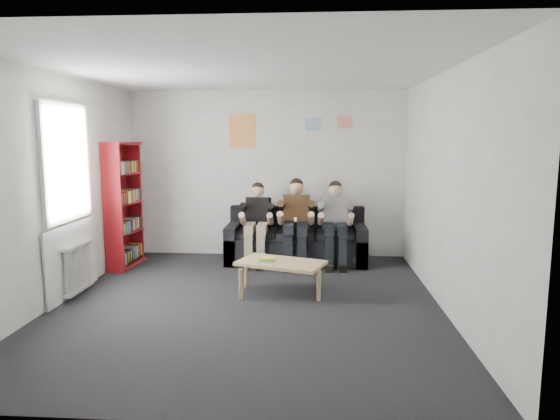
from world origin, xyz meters
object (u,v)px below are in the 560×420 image
sofa (296,242)px  bookshelf (124,205)px  person_middle (296,222)px  person_left (257,223)px  person_right (335,224)px  coffee_table (281,265)px

sofa → bookshelf: size_ratio=1.15×
person_middle → person_left: bearing=-179.3°
sofa → person_right: person_right is taller
coffee_table → person_right: bearing=63.9°
sofa → coffee_table: size_ratio=2.07×
person_right → person_middle: bearing=-176.2°
sofa → coffee_table: bearing=-94.4°
person_left → person_middle: size_ratio=0.95×
bookshelf → sofa: bearing=16.3°
bookshelf → person_left: (1.98, 0.28, -0.31)m
sofa → person_left: size_ratio=1.72×
coffee_table → person_right: size_ratio=0.82×
person_right → sofa: bearing=165.5°
sofa → bookshelf: 2.70m
person_middle → person_right: (0.60, 0.00, -0.01)m
person_middle → person_right: bearing=1.3°
coffee_table → person_middle: (0.13, 1.50, 0.29)m
coffee_table → person_middle: bearing=85.0°
person_left → person_right: size_ratio=0.98×
sofa → person_middle: (0.00, -0.20, 0.36)m
bookshelf → person_middle: size_ratio=1.42×
person_right → person_left: bearing=-176.5°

